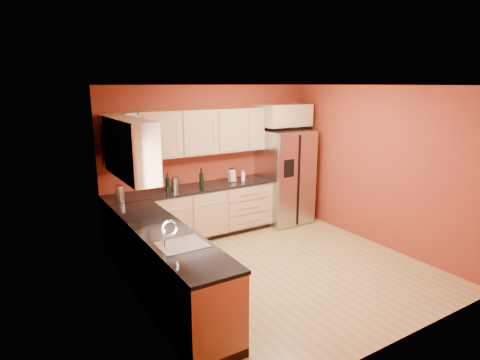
% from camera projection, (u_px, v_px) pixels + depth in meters
% --- Properties ---
extents(floor, '(4.00, 4.00, 0.00)m').
position_uv_depth(floor, '(278.00, 269.00, 5.82)').
color(floor, olive).
rests_on(floor, ground).
extents(ceiling, '(4.00, 4.00, 0.00)m').
position_uv_depth(ceiling, '(282.00, 85.00, 5.21)').
color(ceiling, silver).
rests_on(ceiling, wall_back).
extents(wall_back, '(4.00, 0.04, 2.60)m').
position_uv_depth(wall_back, '(212.00, 159.00, 7.17)').
color(wall_back, maroon).
rests_on(wall_back, floor).
extents(wall_front, '(4.00, 0.04, 2.60)m').
position_uv_depth(wall_front, '(405.00, 225.00, 3.86)').
color(wall_front, maroon).
rests_on(wall_front, floor).
extents(wall_left, '(0.04, 4.00, 2.60)m').
position_uv_depth(wall_left, '(137.00, 204.00, 4.50)').
color(wall_left, maroon).
rests_on(wall_left, floor).
extents(wall_right, '(0.04, 4.00, 2.60)m').
position_uv_depth(wall_right, '(378.00, 167.00, 6.53)').
color(wall_right, maroon).
rests_on(wall_right, floor).
extents(base_cabinets_back, '(2.90, 0.60, 0.88)m').
position_uv_depth(base_cabinets_back, '(193.00, 215.00, 6.85)').
color(base_cabinets_back, '#A57C50').
rests_on(base_cabinets_back, floor).
extents(base_cabinets_left, '(0.60, 2.80, 0.88)m').
position_uv_depth(base_cabinets_left, '(166.00, 268.00, 4.85)').
color(base_cabinets_left, '#A57C50').
rests_on(base_cabinets_left, floor).
extents(countertop_back, '(2.90, 0.62, 0.04)m').
position_uv_depth(countertop_back, '(192.00, 189.00, 6.73)').
color(countertop_back, black).
rests_on(countertop_back, base_cabinets_back).
extents(countertop_left, '(0.62, 2.80, 0.04)m').
position_uv_depth(countertop_left, '(165.00, 233.00, 4.75)').
color(countertop_left, black).
rests_on(countertop_left, base_cabinets_left).
extents(upper_cabinets_back, '(2.30, 0.33, 0.75)m').
position_uv_depth(upper_cabinets_back, '(203.00, 132.00, 6.79)').
color(upper_cabinets_back, '#A57C50').
rests_on(upper_cabinets_back, wall_back).
extents(upper_cabinets_left, '(0.33, 1.35, 0.75)m').
position_uv_depth(upper_cabinets_left, '(130.00, 148.00, 5.06)').
color(upper_cabinets_left, '#A57C50').
rests_on(upper_cabinets_left, wall_left).
extents(corner_upper_cabinet, '(0.67, 0.67, 0.75)m').
position_uv_depth(corner_upper_cabinet, '(122.00, 139.00, 5.93)').
color(corner_upper_cabinet, '#A57C50').
rests_on(corner_upper_cabinet, wall_back).
extents(over_fridge_cabinet, '(0.92, 0.60, 0.40)m').
position_uv_depth(over_fridge_cabinet, '(284.00, 115.00, 7.44)').
color(over_fridge_cabinet, '#A57C50').
rests_on(over_fridge_cabinet, wall_back).
extents(refrigerator, '(0.90, 0.75, 1.78)m').
position_uv_depth(refrigerator, '(284.00, 177.00, 7.65)').
color(refrigerator, silver).
rests_on(refrigerator, floor).
extents(window, '(0.03, 0.90, 1.00)m').
position_uv_depth(window, '(153.00, 193.00, 4.04)').
color(window, white).
rests_on(window, wall_left).
extents(sink_faucet, '(0.50, 0.42, 0.30)m').
position_uv_depth(sink_faucet, '(181.00, 232.00, 4.30)').
color(sink_faucet, silver).
rests_on(sink_faucet, countertop_left).
extents(canister_left, '(0.17, 0.17, 0.20)m').
position_uv_depth(canister_left, '(175.00, 184.00, 6.55)').
color(canister_left, silver).
rests_on(canister_left, countertop_back).
extents(canister_right, '(0.14, 0.14, 0.21)m').
position_uv_depth(canister_right, '(120.00, 192.00, 6.04)').
color(canister_right, silver).
rests_on(canister_right, countertop_back).
extents(wine_bottle_a, '(0.08, 0.08, 0.34)m').
position_uv_depth(wine_bottle_a, '(201.00, 178.00, 6.70)').
color(wine_bottle_a, black).
rests_on(wine_bottle_a, countertop_back).
extents(wine_bottle_b, '(0.09, 0.09, 0.31)m').
position_uv_depth(wine_bottle_b, '(168.00, 182.00, 6.46)').
color(wine_bottle_b, black).
rests_on(wine_bottle_b, countertop_back).
extents(knife_block, '(0.11, 0.10, 0.21)m').
position_uv_depth(knife_block, '(232.00, 176.00, 7.10)').
color(knife_block, tan).
rests_on(knife_block, countertop_back).
extents(soap_dispenser, '(0.08, 0.08, 0.19)m').
position_uv_depth(soap_dispenser, '(243.00, 176.00, 7.16)').
color(soap_dispenser, white).
rests_on(soap_dispenser, countertop_back).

